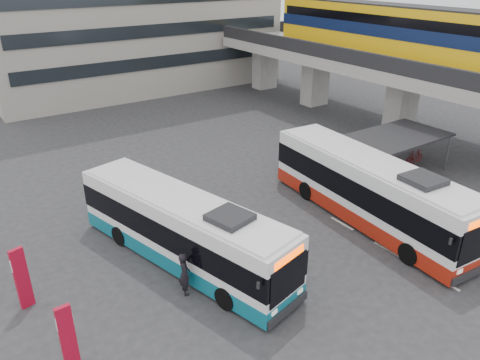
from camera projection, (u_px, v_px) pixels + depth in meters
ground at (307, 238)px, 23.43m from camera, size 120.00×120.00×0.00m
viaduct at (371, 47)px, 38.24m from camera, size 8.00×32.00×9.68m
bike_shelter at (377, 159)px, 29.47m from camera, size 10.00×4.00×2.54m
road_markings at (387, 249)px, 22.47m from camera, size 0.15×7.60×0.01m
bus_main at (369, 190)px, 24.42m from camera, size 3.59×12.75×3.72m
bus_teal at (183, 230)px, 21.03m from camera, size 5.33×12.06×3.49m
pedestrian at (184, 274)px, 19.13m from camera, size 0.60×0.79×1.93m
sign_totem_south at (68, 336)px, 15.44m from camera, size 0.55×0.19×2.55m
sign_totem_mid at (22, 277)px, 18.21m from camera, size 0.57×0.31×2.69m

